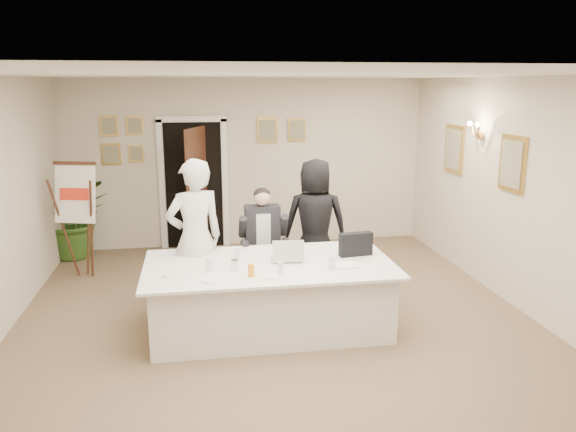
# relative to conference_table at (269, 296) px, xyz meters

# --- Properties ---
(floor) EXTENTS (7.00, 7.00, 0.00)m
(floor) POSITION_rel_conference_table_xyz_m (0.10, 0.03, -0.39)
(floor) COLOR brown
(floor) RESTS_ON ground
(ceiling) EXTENTS (6.00, 7.00, 0.02)m
(ceiling) POSITION_rel_conference_table_xyz_m (0.10, 0.03, 2.41)
(ceiling) COLOR white
(ceiling) RESTS_ON wall_back
(wall_back) EXTENTS (6.00, 0.10, 2.80)m
(wall_back) POSITION_rel_conference_table_xyz_m (0.10, 3.53, 1.01)
(wall_back) COLOR beige
(wall_back) RESTS_ON floor
(wall_front) EXTENTS (6.00, 0.10, 2.80)m
(wall_front) POSITION_rel_conference_table_xyz_m (0.10, -3.47, 1.01)
(wall_front) COLOR beige
(wall_front) RESTS_ON floor
(wall_right) EXTENTS (0.10, 7.00, 2.80)m
(wall_right) POSITION_rel_conference_table_xyz_m (3.10, 0.03, 1.01)
(wall_right) COLOR beige
(wall_right) RESTS_ON floor
(doorway) EXTENTS (1.14, 0.86, 2.20)m
(doorway) POSITION_rel_conference_table_xyz_m (-0.78, 3.35, 0.65)
(doorway) COLOR black
(doorway) RESTS_ON floor
(pictures_back_wall) EXTENTS (3.40, 0.06, 0.80)m
(pictures_back_wall) POSITION_rel_conference_table_xyz_m (-0.70, 3.50, 1.46)
(pictures_back_wall) COLOR gold
(pictures_back_wall) RESTS_ON wall_back
(pictures_right_wall) EXTENTS (0.06, 2.20, 0.80)m
(pictures_right_wall) POSITION_rel_conference_table_xyz_m (3.07, 1.23, 1.36)
(pictures_right_wall) COLOR gold
(pictures_right_wall) RESTS_ON wall_right
(wall_sconce) EXTENTS (0.20, 0.30, 0.24)m
(wall_sconce) POSITION_rel_conference_table_xyz_m (3.00, 1.23, 1.71)
(wall_sconce) COLOR #C37D3E
(wall_sconce) RESTS_ON wall_right
(conference_table) EXTENTS (2.74, 1.46, 0.78)m
(conference_table) POSITION_rel_conference_table_xyz_m (0.00, 0.00, 0.00)
(conference_table) COLOR silver
(conference_table) RESTS_ON floor
(seated_man) EXTENTS (0.69, 0.72, 1.43)m
(seated_man) POSITION_rel_conference_table_xyz_m (0.07, 1.11, 0.32)
(seated_man) COLOR black
(seated_man) RESTS_ON floor
(flip_chart) EXTENTS (0.59, 0.43, 1.64)m
(flip_chart) POSITION_rel_conference_table_xyz_m (-2.38, 2.15, 0.37)
(flip_chart) COLOR #341810
(flip_chart) RESTS_ON floor
(standing_man) EXTENTS (0.80, 0.66, 1.89)m
(standing_man) POSITION_rel_conference_table_xyz_m (-0.80, 0.53, 0.55)
(standing_man) COLOR silver
(standing_man) RESTS_ON floor
(standing_woman) EXTENTS (0.95, 0.71, 1.75)m
(standing_woman) POSITION_rel_conference_table_xyz_m (0.81, 1.34, 0.48)
(standing_woman) COLOR black
(standing_woman) RESTS_ON floor
(potted_palm) EXTENTS (1.31, 1.18, 1.29)m
(potted_palm) POSITION_rel_conference_table_xyz_m (-2.70, 3.20, 0.25)
(potted_palm) COLOR #2E521B
(potted_palm) RESTS_ON floor
(laptop) EXTENTS (0.37, 0.39, 0.28)m
(laptop) POSITION_rel_conference_table_xyz_m (0.21, 0.09, 0.52)
(laptop) COLOR #B7BABC
(laptop) RESTS_ON conference_table
(laptop_bag) EXTENTS (0.40, 0.15, 0.27)m
(laptop_bag) POSITION_rel_conference_table_xyz_m (1.02, 0.12, 0.52)
(laptop_bag) COLOR black
(laptop_bag) RESTS_ON conference_table
(paper_stack) EXTENTS (0.30, 0.22, 0.03)m
(paper_stack) POSITION_rel_conference_table_xyz_m (0.77, -0.26, 0.40)
(paper_stack) COLOR white
(paper_stack) RESTS_ON conference_table
(plate_left) EXTENTS (0.23, 0.23, 0.01)m
(plate_left) POSITION_rel_conference_table_xyz_m (-1.02, -0.25, 0.39)
(plate_left) COLOR white
(plate_left) RESTS_ON conference_table
(plate_mid) EXTENTS (0.24, 0.24, 0.01)m
(plate_mid) POSITION_rel_conference_table_xyz_m (-0.64, -0.46, 0.39)
(plate_mid) COLOR white
(plate_mid) RESTS_ON conference_table
(plate_near) EXTENTS (0.22, 0.22, 0.01)m
(plate_near) POSITION_rel_conference_table_xyz_m (-0.03, -0.46, 0.39)
(plate_near) COLOR white
(plate_near) RESTS_ON conference_table
(glass_a) EXTENTS (0.06, 0.06, 0.14)m
(glass_a) POSITION_rel_conference_table_xyz_m (-0.66, -0.16, 0.45)
(glass_a) COLOR silver
(glass_a) RESTS_ON conference_table
(glass_b) EXTENTS (0.07, 0.07, 0.14)m
(glass_b) POSITION_rel_conference_table_xyz_m (0.06, -0.41, 0.45)
(glass_b) COLOR silver
(glass_b) RESTS_ON conference_table
(glass_c) EXTENTS (0.07, 0.07, 0.14)m
(glass_c) POSITION_rel_conference_table_xyz_m (0.63, -0.33, 0.45)
(glass_c) COLOR silver
(glass_c) RESTS_ON conference_table
(glass_d) EXTENTS (0.06, 0.06, 0.14)m
(glass_d) POSITION_rel_conference_table_xyz_m (-0.34, 0.19, 0.45)
(glass_d) COLOR silver
(glass_d) RESTS_ON conference_table
(oj_glass) EXTENTS (0.08, 0.08, 0.13)m
(oj_glass) POSITION_rel_conference_table_xyz_m (-0.24, -0.40, 0.45)
(oj_glass) COLOR orange
(oj_glass) RESTS_ON conference_table
(steel_jug) EXTENTS (0.10, 0.10, 0.11)m
(steel_jug) POSITION_rel_conference_table_xyz_m (-0.39, -0.17, 0.44)
(steel_jug) COLOR silver
(steel_jug) RESTS_ON conference_table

